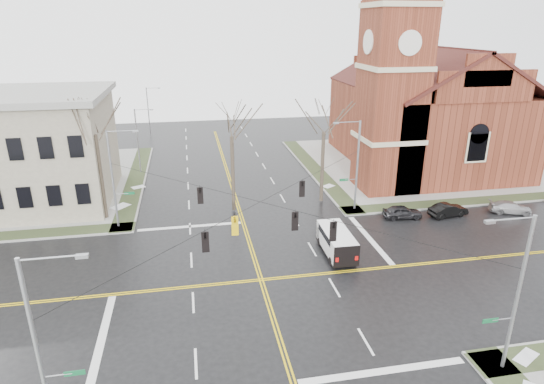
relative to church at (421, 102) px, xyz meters
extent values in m
plane|color=black|center=(-24.76, -24.78, -8.43)|extent=(120.00, 120.00, 0.00)
cube|color=gray|center=(0.24, 0.22, -8.36)|extent=(30.00, 30.00, 0.15)
cube|color=#303B20|center=(-13.56, 0.22, -8.28)|extent=(2.00, 30.00, 0.02)
cube|color=#303B20|center=(0.24, -13.58, -8.28)|extent=(30.00, 2.00, 0.02)
cube|color=gray|center=(-49.76, 0.22, -8.36)|extent=(30.00, 30.00, 0.15)
cube|color=#303B20|center=(-35.96, 0.22, -8.28)|extent=(2.00, 30.00, 0.02)
cube|color=gold|center=(-24.88, -24.78, -8.43)|extent=(0.12, 100.00, 0.01)
cube|color=gold|center=(-24.64, -24.78, -8.43)|extent=(0.12, 100.00, 0.01)
cube|color=gold|center=(-24.76, -24.90, -8.43)|extent=(100.00, 0.12, 0.01)
cube|color=gold|center=(-24.76, -24.66, -8.43)|extent=(100.00, 0.12, 0.01)
cube|color=silver|center=(-19.76, -35.28, -8.43)|extent=(9.50, 0.50, 0.01)
cube|color=silver|center=(-29.76, -14.28, -8.43)|extent=(9.50, 0.50, 0.01)
cube|color=silver|center=(-35.26, -29.78, -8.43)|extent=(0.50, 9.50, 0.01)
cube|color=silver|center=(-14.26, -19.78, -8.43)|extent=(0.50, 9.50, 0.01)
cube|color=#602819|center=(-7.76, -7.78, 1.57)|extent=(6.00, 6.00, 20.00)
cube|color=beige|center=(-7.76, -7.78, 11.07)|extent=(6.30, 6.30, 0.50)
cylinder|color=silver|center=(-7.76, -10.83, 7.57)|extent=(2.40, 0.15, 2.40)
cylinder|color=silver|center=(-10.81, -7.78, 7.57)|extent=(0.15, 2.40, 2.40)
cube|color=#602819|center=(1.24, 1.22, -3.43)|extent=(18.00, 24.00, 10.00)
cube|color=#602819|center=(-7.96, -4.78, -6.23)|extent=(2.00, 5.00, 4.40)
cube|color=gray|center=(-46.76, -4.78, -2.93)|extent=(18.00, 14.00, 11.00)
cylinder|color=gray|center=(-13.26, -13.28, -3.78)|extent=(0.20, 0.20, 9.00)
cylinder|color=gray|center=(-13.86, -13.28, -5.13)|extent=(1.20, 0.06, 0.06)
cube|color=#0F5930|center=(-14.56, -13.28, -5.13)|extent=(0.90, 0.04, 0.25)
cylinder|color=gray|center=(-14.46, -13.28, 0.62)|extent=(2.40, 0.08, 0.08)
cube|color=gray|center=(-15.66, -13.28, 0.57)|extent=(0.50, 0.22, 0.15)
cylinder|color=gray|center=(-36.26, -13.28, -3.78)|extent=(0.20, 0.20, 9.00)
cylinder|color=gray|center=(-35.66, -13.28, -5.13)|extent=(1.20, 0.06, 0.06)
cube|color=#0F5930|center=(-34.96, -13.28, -5.13)|extent=(0.90, 0.04, 0.25)
cylinder|color=gray|center=(-35.06, -13.28, 0.62)|extent=(2.40, 0.08, 0.08)
cube|color=gray|center=(-33.86, -13.28, 0.57)|extent=(0.50, 0.22, 0.15)
cylinder|color=gray|center=(-13.26, -36.28, -3.78)|extent=(0.20, 0.20, 9.00)
cylinder|color=gray|center=(-13.86, -36.28, -5.13)|extent=(1.20, 0.06, 0.06)
cube|color=#0F5930|center=(-14.56, -36.28, -5.13)|extent=(0.90, 0.04, 0.25)
cylinder|color=gray|center=(-14.46, -36.28, 0.62)|extent=(2.40, 0.08, 0.08)
cube|color=gray|center=(-15.66, -36.28, 0.57)|extent=(0.50, 0.22, 0.15)
cylinder|color=gray|center=(-36.26, -36.28, -3.78)|extent=(0.20, 0.20, 9.00)
cylinder|color=gray|center=(-35.66, -36.28, -5.13)|extent=(1.20, 0.06, 0.06)
cube|color=#0F5930|center=(-34.96, -36.28, -5.13)|extent=(0.90, 0.04, 0.25)
cylinder|color=gray|center=(-35.06, -36.28, 0.62)|extent=(2.40, 0.08, 0.08)
cube|color=gray|center=(-33.86, -36.28, 0.57)|extent=(0.50, 0.22, 0.15)
cylinder|color=black|center=(-24.76, -24.78, -2.23)|extent=(23.02, 23.02, 0.03)
cylinder|color=black|center=(-24.76, -24.78, -2.23)|extent=(23.02, 23.02, 0.03)
imported|color=black|center=(-28.76, -28.78, -2.98)|extent=(0.21, 0.26, 1.30)
imported|color=black|center=(-20.76, -20.78, -2.98)|extent=(0.21, 0.26, 1.30)
imported|color=yellow|center=(-26.76, -26.78, -2.98)|extent=(0.21, 0.26, 1.30)
imported|color=black|center=(-28.76, -20.78, -2.98)|extent=(0.21, 0.26, 1.30)
imported|color=black|center=(-20.76, -28.78, -2.98)|extent=(0.21, 0.26, 1.30)
imported|color=black|center=(-22.76, -26.78, -2.98)|extent=(0.21, 0.26, 1.30)
cylinder|color=gray|center=(-35.56, 3.22, -4.33)|extent=(0.16, 0.16, 8.00)
cylinder|color=gray|center=(-34.56, 3.22, -0.43)|extent=(2.00, 0.07, 0.07)
cube|color=gray|center=(-33.56, 3.22, -0.48)|extent=(0.45, 0.20, 0.13)
cylinder|color=gray|center=(-35.56, 23.22, -4.33)|extent=(0.16, 0.16, 8.00)
cylinder|color=gray|center=(-34.56, 23.22, -0.43)|extent=(2.00, 0.07, 0.07)
cube|color=gray|center=(-33.56, 23.22, -0.48)|extent=(0.45, 0.20, 0.13)
cube|color=white|center=(-18.07, -21.98, -7.25)|extent=(2.13, 5.26, 1.67)
cube|color=white|center=(-18.02, -19.82, -7.50)|extent=(2.04, 0.93, 1.18)
cube|color=black|center=(-18.02, -19.48, -6.96)|extent=(1.82, 0.16, 0.79)
cube|color=black|center=(-18.07, -21.79, -6.71)|extent=(2.11, 3.59, 0.54)
cube|color=#B70C0A|center=(-18.90, -24.63, -7.45)|extent=(0.24, 0.07, 0.33)
cube|color=#B70C0A|center=(-17.36, -24.66, -7.45)|extent=(0.24, 0.07, 0.33)
cube|color=black|center=(-18.07, -21.98, -8.11)|extent=(2.18, 5.31, 0.10)
cylinder|color=black|center=(-18.94, -20.24, -8.08)|extent=(0.27, 0.71, 0.71)
cylinder|color=black|center=(-17.13, -20.28, -8.08)|extent=(0.27, 0.71, 0.71)
cylinder|color=black|center=(-19.01, -23.69, -8.08)|extent=(0.27, 0.71, 0.71)
cylinder|color=black|center=(-17.20, -23.73, -8.08)|extent=(0.27, 0.71, 0.71)
imported|color=black|center=(-9.46, -16.09, -7.80)|extent=(3.90, 1.94, 1.28)
imported|color=black|center=(-4.84, -16.49, -7.79)|extent=(4.11, 2.00, 1.30)
imported|color=gray|center=(1.73, -16.88, -7.86)|extent=(4.30, 2.89, 1.16)
cylinder|color=#342A21|center=(-37.67, -10.92, -4.21)|extent=(0.36, 0.36, 8.15)
cylinder|color=#342A21|center=(-25.32, -11.35, -4.51)|extent=(0.36, 0.36, 7.55)
cylinder|color=#342A21|center=(-15.97, -10.52, -4.59)|extent=(0.36, 0.36, 7.39)
camera|label=1|loc=(-29.35, -53.58, 9.33)|focal=30.00mm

